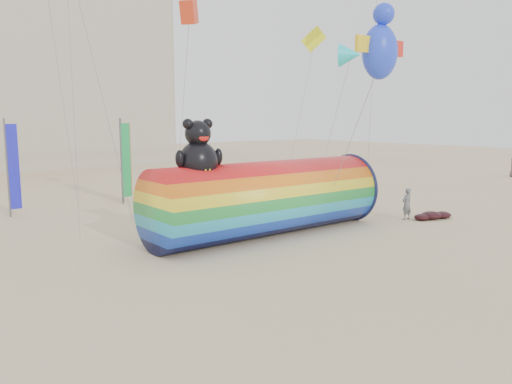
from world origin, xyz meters
TOP-DOWN VIEW (x-y plane):
  - ground at (0.00, 0.00)m, footprint 160.00×160.00m
  - windsock_assembly at (2.91, 3.71)m, footprint 11.39×3.47m
  - kite_handler at (10.65, 1.77)m, footprint 0.63×0.44m
  - fabric_bundle at (11.95, 1.04)m, footprint 2.62×1.35m
  - festival_banners at (-0.56, 15.68)m, footprint 7.37×0.99m

SIDE VIEW (x-z plane):
  - ground at x=0.00m, z-range 0.00..0.00m
  - fabric_bundle at x=11.95m, z-range -0.03..0.37m
  - kite_handler at x=10.65m, z-range 0.00..1.64m
  - windsock_assembly at x=2.91m, z-range -0.88..4.37m
  - festival_banners at x=-0.56m, z-range 0.04..5.24m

